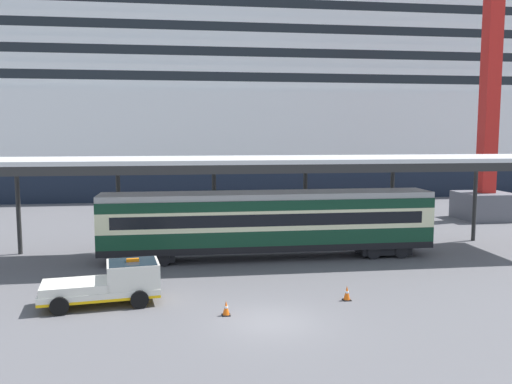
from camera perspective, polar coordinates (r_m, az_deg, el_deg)
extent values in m
plane|color=#57565A|center=(22.36, 1.45, -13.77)|extent=(400.00, 400.00, 0.00)
cube|color=black|center=(73.07, -16.23, 1.53)|extent=(174.16, 24.23, 3.74)
cube|color=white|center=(72.84, -16.38, 6.42)|extent=(174.16, 24.23, 8.73)
cube|color=white|center=(73.10, -16.52, 10.96)|extent=(160.23, 22.29, 2.85)
cube|color=black|center=(62.20, -18.07, 11.90)|extent=(153.26, 0.12, 1.03)
cube|color=white|center=(73.40, -16.60, 13.18)|extent=(153.82, 21.40, 2.85)
cube|color=black|center=(62.99, -18.09, 14.44)|extent=(147.13, 0.12, 1.03)
cube|color=white|center=(73.80, -16.67, 15.38)|extent=(147.41, 20.51, 2.85)
cube|color=black|center=(63.90, -18.11, 16.91)|extent=(141.00, 0.12, 1.03)
cube|color=white|center=(74.32, -16.74, 17.55)|extent=(141.00, 19.62, 2.85)
cube|color=silver|center=(32.64, 1.18, 3.50)|extent=(37.19, 6.48, 0.25)
cube|color=#272727|center=(29.57, 2.14, 2.47)|extent=(37.19, 0.20, 0.50)
cylinder|color=#272727|center=(36.82, -24.17, -1.57)|extent=(0.28, 0.28, 5.94)
cylinder|color=#272727|center=(35.58, -14.54, -1.47)|extent=(0.28, 0.28, 5.94)
cylinder|color=#272727|center=(35.40, -4.52, -1.33)|extent=(0.28, 0.28, 5.94)
cylinder|color=#272727|center=(36.29, 5.29, -1.15)|extent=(0.28, 0.28, 5.94)
cylinder|color=#272727|center=(38.18, 14.39, -0.95)|extent=(0.28, 0.28, 5.94)
cylinder|color=#272727|center=(40.93, 22.44, -0.75)|extent=(0.28, 0.28, 5.94)
cube|color=black|center=(32.83, 1.30, -5.68)|extent=(20.19, 2.80, 0.40)
cube|color=#0F3823|center=(32.70, 1.30, -4.56)|extent=(20.19, 2.80, 0.90)
cube|color=beige|center=(32.51, 1.30, -2.75)|extent=(20.19, 2.80, 1.20)
cube|color=black|center=(31.17, 1.71, -3.05)|extent=(18.57, 0.08, 0.72)
cube|color=#0F3823|center=(32.38, 1.31, -1.17)|extent=(20.19, 2.80, 0.60)
cube|color=#A2A2A2|center=(32.32, 1.31, -0.33)|extent=(20.19, 2.69, 0.36)
cube|color=black|center=(32.57, -11.52, -6.62)|extent=(3.20, 2.35, 0.50)
cylinder|color=black|center=(31.51, -13.29, -7.16)|extent=(0.84, 0.12, 0.84)
cylinder|color=black|center=(31.39, -10.00, -7.14)|extent=(0.84, 0.12, 0.84)
cube|color=black|center=(34.80, 13.25, -5.83)|extent=(3.20, 2.35, 0.50)
cylinder|color=black|center=(33.42, 12.54, -6.37)|extent=(0.84, 0.12, 0.84)
cylinder|color=black|center=(34.08, 15.39, -6.20)|extent=(0.84, 0.12, 0.84)
cube|color=silver|center=(25.26, -16.38, -10.26)|extent=(5.43, 2.70, 0.36)
cube|color=#F2B20C|center=(25.30, -16.37, -10.55)|extent=(5.43, 2.72, 0.12)
cube|color=silver|center=(25.09, -13.07, -8.55)|extent=(2.53, 2.22, 1.10)
cube|color=#19232D|center=(25.00, -13.09, -7.78)|extent=(2.32, 2.11, 0.44)
cube|color=orange|center=(24.93, -13.11, -7.15)|extent=(0.58, 0.28, 0.16)
cube|color=silver|center=(25.20, -18.80, -9.54)|extent=(3.15, 2.31, 0.36)
cylinder|color=black|center=(26.30, -12.67, -9.90)|extent=(0.83, 0.36, 0.80)
cylinder|color=black|center=(24.39, -12.40, -11.20)|extent=(0.83, 0.36, 0.80)
cylinder|color=black|center=(26.35, -20.03, -10.11)|extent=(0.83, 0.36, 0.80)
cylinder|color=black|center=(24.44, -20.36, -11.41)|extent=(0.83, 0.36, 0.80)
cube|color=black|center=(23.12, -3.22, -13.04)|extent=(0.36, 0.36, 0.04)
cone|color=#EA590F|center=(23.01, -3.23, -12.30)|extent=(0.30, 0.30, 0.59)
cylinder|color=white|center=(23.00, -3.23, -12.23)|extent=(0.17, 0.17, 0.08)
cube|color=black|center=(25.37, 9.72, -11.34)|extent=(0.36, 0.36, 0.04)
cone|color=#EA590F|center=(25.27, 9.73, -10.60)|extent=(0.30, 0.30, 0.65)
cylinder|color=white|center=(25.26, 9.73, -10.53)|extent=(0.17, 0.17, 0.09)
cube|color=#595960|center=(51.75, 23.31, -1.37)|extent=(4.40, 4.40, 2.40)
cube|color=red|center=(52.17, 24.10, 16.04)|extent=(1.30, 1.30, 29.10)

